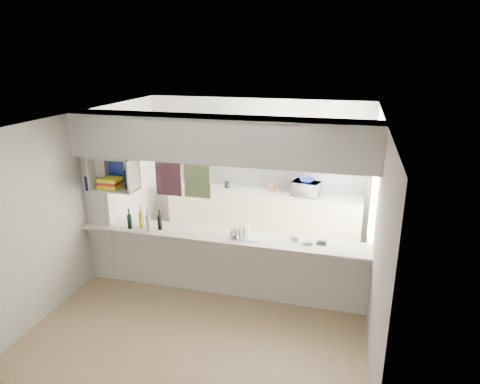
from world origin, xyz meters
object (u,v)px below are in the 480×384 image
(microwave, at_px, (306,189))
(dish_rack, at_px, (246,232))
(bowl, at_px, (307,181))
(wine_bottles, at_px, (145,221))

(microwave, bearing_deg, dish_rack, 86.24)
(bowl, distance_m, wine_bottles, 2.99)
(microwave, xyz_separation_m, wine_bottles, (-2.11, -2.14, -0.01))
(bowl, bearing_deg, microwave, 108.79)
(dish_rack, bearing_deg, bowl, 67.38)
(wine_bottles, bearing_deg, bowl, 44.64)
(dish_rack, bearing_deg, wine_bottles, 177.95)
(microwave, height_order, dish_rack, microwave)
(microwave, relative_size, dish_rack, 1.20)
(bowl, height_order, wine_bottles, wine_bottles)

